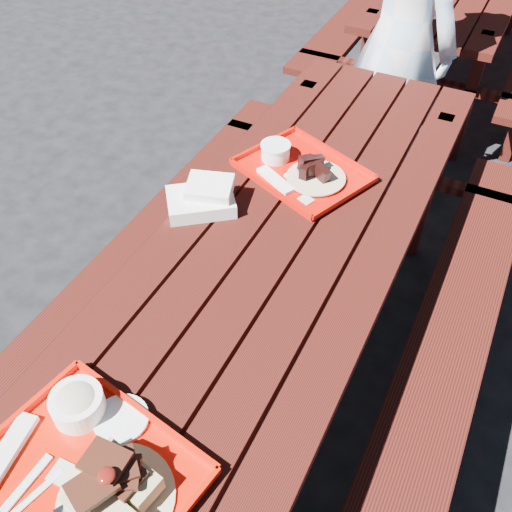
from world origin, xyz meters
name	(u,v)px	position (x,y,z in m)	size (l,w,h in m)	color
ground	(273,376)	(0.00, 0.00, 0.00)	(60.00, 60.00, 0.00)	black
picnic_table_near	(276,282)	(0.00, 0.00, 0.56)	(1.41, 2.40, 0.75)	#38110A
near_tray	(92,461)	(-0.05, -0.84, 0.79)	(0.52, 0.44, 0.15)	red
far_tray	(300,169)	(-0.08, 0.35, 0.77)	(0.51, 0.46, 0.07)	red
white_cloth	(203,198)	(-0.29, 0.04, 0.79)	(0.27, 0.26, 0.09)	white
person	(401,39)	(-0.04, 1.46, 0.80)	(0.59, 0.38, 1.61)	#B4D2F6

